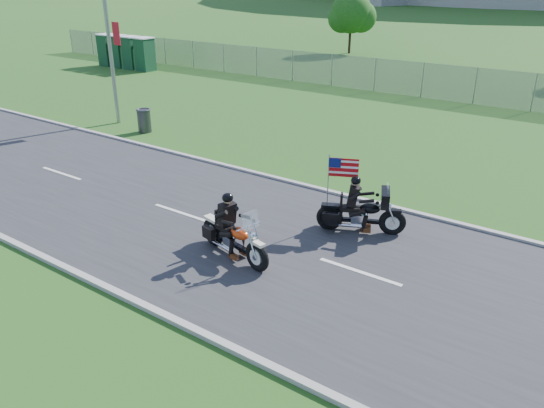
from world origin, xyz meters
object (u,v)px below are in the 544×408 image
Objects in this scene: porta_toilet_a at (145,55)px; porta_toilet_d at (108,50)px; porta_toilet_c at (120,52)px; motorcycle_follow at (361,214)px; porta_toilet_b at (132,53)px; motorcycle_lead at (233,238)px; trash_can at (144,121)px.

porta_toilet_a and porta_toilet_d have the same top height.
porta_toilet_c is 0.98× the size of motorcycle_follow.
porta_toilet_b is (-1.40, 0.00, 0.00)m from porta_toilet_a.
porta_toilet_d is at bearing 180.00° from porta_toilet_b.
porta_toilet_d is (-4.20, 0.00, 0.00)m from porta_toilet_a.
motorcycle_follow is (29.19, -14.99, -0.58)m from porta_toilet_d.
porta_toilet_a is at bearing 0.00° from porta_toilet_d.
porta_toilet_c and porta_toilet_d have the same top height.
porta_toilet_c is 0.90× the size of motorcycle_lead.
porta_toilet_d is 0.90× the size of motorcycle_lead.
porta_toilet_c is (-2.80, 0.00, 0.00)m from porta_toilet_a.
motorcycle_lead is at bearing -38.31° from porta_toilet_a.
porta_toilet_a is at bearing 0.00° from porta_toilet_c.
porta_toilet_a is at bearing 124.51° from motorcycle_follow.
porta_toilet_a reaches higher than motorcycle_follow.
porta_toilet_d is at bearing 145.37° from trash_can.
porta_toilet_a is 4.20m from porta_toilet_d.
trash_can is (16.50, -11.39, -0.63)m from porta_toilet_d.
motorcycle_lead is 1.09× the size of motorcycle_follow.
motorcycle_lead is at bearing -33.74° from porta_toilet_d.
motorcycle_follow is at bearing -30.95° from porta_toilet_a.
porta_toilet_d is (-2.80, 0.00, 0.00)m from porta_toilet_b.
trash_can is at bearing 139.65° from motorcycle_follow.
motorcycle_lead is 3.75m from motorcycle_follow.
motorcycle_follow is at bearing -29.59° from porta_toilet_b.
porta_toilet_b reaches higher than trash_can.
porta_toilet_c is at bearing 157.68° from motorcycle_lead.
motorcycle_lead is (25.76, -18.14, -0.60)m from porta_toilet_c.
porta_toilet_d is at bearing 128.29° from motorcycle_follow.
motorcycle_lead reaches higher than trash_can.
porta_toilet_b is at bearing 125.87° from motorcycle_follow.
motorcycle_follow is (2.03, 3.15, 0.02)m from motorcycle_lead.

